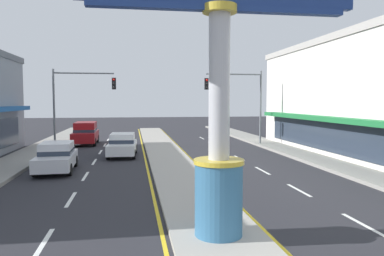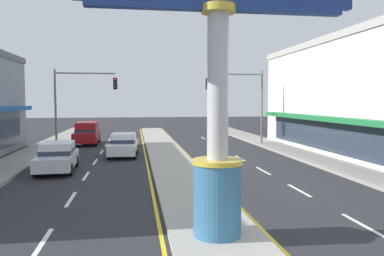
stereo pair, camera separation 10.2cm
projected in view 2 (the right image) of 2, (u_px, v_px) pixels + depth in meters
The scene contains 10 objects.
median_strip at pixel (170, 159), 23.45m from camera, with size 2.58×52.00×0.14m, color #A39E93.
sidewalk_left at pixel (5, 168), 20.09m from camera, with size 2.50×60.00×0.18m, color gray.
sidewalk_right at pixel (321, 160), 22.86m from camera, with size 2.50×60.00×0.18m, color gray.
lane_markings at pixel (172, 163), 22.12m from camera, with size 9.32×52.00×0.01m.
district_sign at pixel (218, 89), 9.67m from camera, with size 7.30×1.34×7.59m.
traffic_light_left_side at pixel (78, 94), 29.15m from camera, with size 4.86×0.46×6.20m.
traffic_light_right_side at pixel (242, 95), 30.41m from camera, with size 4.86×0.46×6.20m.
sedan_near_right_lane at pixel (57, 156), 19.67m from camera, with size 1.97×4.37×1.53m.
sedan_far_right_lane at pixel (124, 144), 25.07m from camera, with size 1.99×4.38×1.53m.
suv_near_left_lane at pixel (87, 133), 31.83m from camera, with size 2.01×4.62×1.90m.
Camera 2 is at (-2.14, -5.19, 3.73)m, focal length 34.74 mm.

